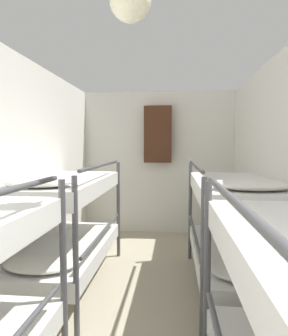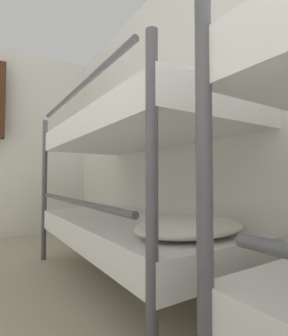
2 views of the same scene
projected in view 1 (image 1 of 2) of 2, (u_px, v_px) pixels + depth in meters
wall_back at (159, 163)px, 4.97m from camera, size 2.57×0.06×2.33m
bunk_stack_left_far at (65, 219)px, 3.03m from camera, size 0.78×1.75×1.27m
bunk_stack_right_far at (235, 223)px, 2.86m from camera, size 0.78×1.75×1.27m
hanging_coat at (158, 134)px, 4.79m from camera, size 0.44×0.12×0.90m
ceiling_light at (130, 1)px, 1.69m from camera, size 0.24×0.24×0.24m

